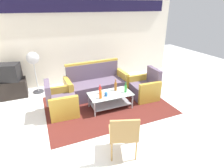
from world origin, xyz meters
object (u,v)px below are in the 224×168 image
at_px(armchair_left, 62,103).
at_px(armchair_right, 145,88).
at_px(bottle_green, 126,88).
at_px(wicker_chair, 124,133).
at_px(couch, 96,85).
at_px(cup, 106,94).
at_px(bottle_brown, 116,86).
at_px(coffee_table, 110,98).
at_px(tv_stand, 12,89).
at_px(bottle_orange, 101,95).
at_px(television, 8,72).
at_px(bottle_red, 100,90).
at_px(pedestal_fan, 33,61).

xyz_separation_m(armchair_left, armchair_right, (2.35, -0.06, 0.00)).
distance_m(bottle_green, wicker_chair, 1.76).
distance_m(couch, cup, 0.97).
bearing_deg(cup, bottle_brown, 30.23).
distance_m(couch, armchair_right, 1.43).
bearing_deg(couch, bottle_brown, 108.57).
distance_m(coffee_table, bottle_brown, 0.35).
bearing_deg(tv_stand, bottle_orange, -41.47).
xyz_separation_m(coffee_table, bottle_green, (0.40, -0.07, 0.24)).
distance_m(armchair_right, bottle_brown, 0.97).
xyz_separation_m(coffee_table, cup, (-0.15, -0.08, 0.19)).
bearing_deg(television, cup, 156.79).
bearing_deg(cup, bottle_red, 116.69).
relative_size(bottle_green, pedestal_fan, 0.22).
distance_m(armchair_right, tv_stand, 3.86).
height_order(bottle_red, wicker_chair, wicker_chair).
relative_size(armchair_right, television, 1.22).
height_order(couch, armchair_left, couch).
distance_m(bottle_green, tv_stand, 3.32).
height_order(armchair_left, armchair_right, same).
bearing_deg(television, bottle_red, 158.60).
relative_size(bottle_brown, pedestal_fan, 0.25).
xyz_separation_m(coffee_table, wicker_chair, (-0.43, -1.62, 0.22)).
xyz_separation_m(bottle_green, television, (-2.80, 1.77, 0.25)).
distance_m(bottle_orange, bottle_brown, 0.58).
relative_size(bottle_red, pedestal_fan, 0.19).
xyz_separation_m(television, pedestal_fan, (0.69, 0.05, 0.25)).
bearing_deg(coffee_table, pedestal_fan, 134.22).
height_order(armchair_right, bottle_orange, armchair_right).
bearing_deg(couch, armchair_left, 28.15).
bearing_deg(bottle_red, pedestal_fan, 131.64).
bearing_deg(coffee_table, armchair_right, 7.74).
xyz_separation_m(cup, television, (-2.25, 1.78, 0.30)).
bearing_deg(armchair_right, couch, 61.13).
bearing_deg(coffee_table, television, 144.62).
distance_m(armchair_right, wicker_chair, 2.38).
relative_size(armchair_left, tv_stand, 1.06).
relative_size(couch, wicker_chair, 2.18).
bearing_deg(armchair_left, coffee_table, 82.60).
bearing_deg(couch, cup, 83.86).
bearing_deg(television, armchair_right, 171.54).
distance_m(bottle_green, bottle_red, 0.66).
bearing_deg(couch, television, -21.98).
height_order(tv_stand, pedestal_fan, pedestal_fan).
height_order(bottle_green, wicker_chair, wicker_chair).
xyz_separation_m(armchair_left, tv_stand, (-1.19, 1.48, -0.03)).
relative_size(bottle_red, tv_stand, 0.30).
xyz_separation_m(coffee_table, television, (-2.40, 1.70, 0.49)).
distance_m(television, pedestal_fan, 0.74).
xyz_separation_m(coffee_table, bottle_brown, (0.20, 0.13, 0.26)).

